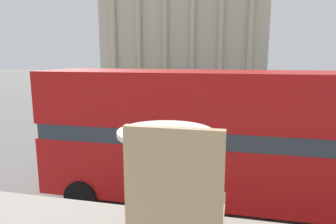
% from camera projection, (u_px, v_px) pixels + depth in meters
% --- Properties ---
extents(double_decker_bus, '(11.33, 2.68, 4.25)m').
position_uv_depth(double_decker_bus, '(229.00, 135.00, 8.86)').
color(double_decker_bus, black).
rests_on(double_decker_bus, ground_plane).
extents(cafe_dining_table, '(0.60, 0.60, 0.73)m').
position_uv_depth(cafe_dining_table, '(166.00, 160.00, 1.89)').
color(cafe_dining_table, '#2D2D30').
rests_on(cafe_dining_table, cafe_floor_slab).
extents(cafe_chair_0, '(0.40, 0.40, 0.91)m').
position_uv_depth(cafe_chair_0, '(178.00, 208.00, 1.33)').
color(cafe_chair_0, tan).
rests_on(cafe_chair_0, cafe_floor_slab).
extents(plaza_building_left, '(30.74, 14.52, 19.75)m').
position_uv_depth(plaza_building_left, '(185.00, 30.00, 58.29)').
color(plaza_building_left, beige).
rests_on(plaza_building_left, ground_plane).
extents(traffic_light_near, '(0.42, 0.24, 3.65)m').
position_uv_depth(traffic_light_near, '(104.00, 112.00, 12.43)').
color(traffic_light_near, black).
rests_on(traffic_light_near, ground_plane).
extents(traffic_light_mid, '(0.42, 0.24, 3.63)m').
position_uv_depth(traffic_light_mid, '(168.00, 91.00, 19.96)').
color(traffic_light_mid, black).
rests_on(traffic_light_mid, ground_plane).
extents(car_silver, '(4.20, 1.93, 1.35)m').
position_uv_depth(car_silver, '(269.00, 111.00, 22.20)').
color(car_silver, black).
rests_on(car_silver, ground_plane).
extents(car_black, '(4.20, 1.93, 1.35)m').
position_uv_depth(car_black, '(217.00, 98.00, 29.49)').
color(car_black, black).
rests_on(car_black, ground_plane).
extents(pedestrian_red, '(0.32, 0.32, 1.75)m').
position_uv_depth(pedestrian_red, '(326.00, 96.00, 28.38)').
color(pedestrian_red, '#282B33').
rests_on(pedestrian_red, ground_plane).
extents(pedestrian_blue, '(0.32, 0.32, 1.70)m').
position_uv_depth(pedestrian_blue, '(296.00, 96.00, 28.39)').
color(pedestrian_blue, '#282B33').
rests_on(pedestrian_blue, ground_plane).
extents(pedestrian_olive, '(0.32, 0.32, 1.81)m').
position_uv_depth(pedestrian_olive, '(116.00, 108.00, 21.65)').
color(pedestrian_olive, '#282B33').
rests_on(pedestrian_olive, ground_plane).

